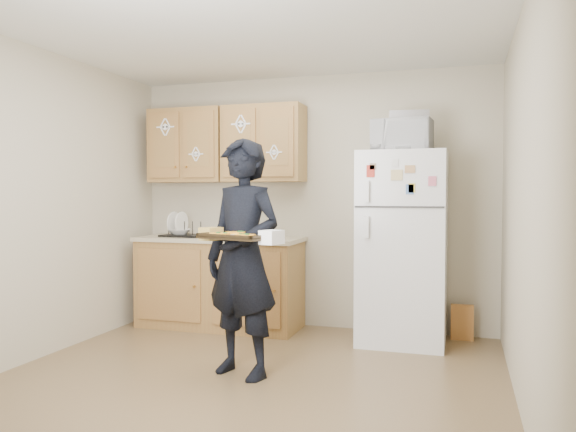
{
  "coord_description": "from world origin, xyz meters",
  "views": [
    {
      "loc": [
        1.46,
        -3.63,
        1.32
      ],
      "look_at": [
        0.18,
        0.45,
        1.16
      ],
      "focal_mm": 35.0,
      "sensor_mm": 36.0,
      "label": 1
    }
  ],
  "objects_px": {
    "microwave": "(402,136)",
    "dish_rack": "(184,228)",
    "person": "(243,258)",
    "baking_tray": "(240,237)",
    "refrigerator": "(403,248)"
  },
  "relations": [
    {
      "from": "person",
      "to": "microwave",
      "type": "distance_m",
      "value": 1.87
    },
    {
      "from": "person",
      "to": "baking_tray",
      "type": "relative_size",
      "value": 3.63
    },
    {
      "from": "baking_tray",
      "to": "microwave",
      "type": "relative_size",
      "value": 0.95
    },
    {
      "from": "refrigerator",
      "to": "baking_tray",
      "type": "relative_size",
      "value": 3.57
    },
    {
      "from": "person",
      "to": "dish_rack",
      "type": "bearing_deg",
      "value": 150.2
    },
    {
      "from": "microwave",
      "to": "dish_rack",
      "type": "height_order",
      "value": "microwave"
    },
    {
      "from": "person",
      "to": "baking_tray",
      "type": "bearing_deg",
      "value": -52.99
    },
    {
      "from": "person",
      "to": "dish_rack",
      "type": "height_order",
      "value": "person"
    },
    {
      "from": "refrigerator",
      "to": "dish_rack",
      "type": "bearing_deg",
      "value": 179.71
    },
    {
      "from": "dish_rack",
      "to": "microwave",
      "type": "bearing_deg",
      "value": -1.61
    },
    {
      "from": "baking_tray",
      "to": "microwave",
      "type": "xyz_separation_m",
      "value": [
        0.91,
        1.52,
        0.8
      ]
    },
    {
      "from": "baking_tray",
      "to": "microwave",
      "type": "height_order",
      "value": "microwave"
    },
    {
      "from": "refrigerator",
      "to": "person",
      "type": "height_order",
      "value": "person"
    },
    {
      "from": "person",
      "to": "dish_rack",
      "type": "distance_m",
      "value": 1.74
    },
    {
      "from": "refrigerator",
      "to": "baking_tray",
      "type": "bearing_deg",
      "value": -120.37
    }
  ]
}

